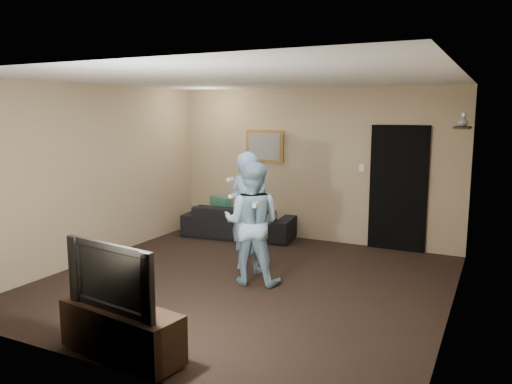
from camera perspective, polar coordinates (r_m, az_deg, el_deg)
The scene contains 19 objects.
ground at distance 6.63m, azimuth -1.22°, elevation -10.23°, with size 5.00×5.00×0.00m, color black.
ceiling at distance 6.27m, azimuth -1.30°, elevation 12.80°, with size 5.00×5.00×0.04m, color silver.
wall_back at distance 8.60m, azimuth 6.52°, elevation 3.06°, with size 5.00×0.04×2.60m, color tan.
wall_front at distance 4.30m, azimuth -16.94°, elevation -3.28°, with size 5.00×0.04×2.60m, color tan.
wall_left at distance 7.80m, azimuth -17.76°, elevation 2.07°, with size 0.04×5.00×2.60m, color tan.
wall_right at distance 5.63m, azimuth 21.91°, elevation -0.70°, with size 0.04×5.00×2.60m, color tan.
sofa at distance 8.87m, azimuth -1.91°, elevation -3.34°, with size 1.96×0.77×0.57m, color black.
throw_pillow at distance 9.02m, azimuth -4.09°, elevation -1.90°, with size 0.44×0.14×0.44m, color #1C5545.
painting_frame at distance 8.90m, azimuth 1.02°, elevation 5.25°, with size 0.72×0.05×0.57m, color olive.
painting_canvas at distance 8.87m, azimuth 0.95°, elevation 5.24°, with size 0.62×0.01×0.47m, color slate.
doorway at distance 8.23m, azimuth 15.94°, elevation 0.39°, with size 0.90×0.06×2.00m, color black.
light_switch at distance 8.33m, azimuth 11.97°, elevation 2.72°, with size 0.08×0.02×0.12m, color silver.
wall_shelf at distance 7.36m, azimuth 22.55°, elevation 6.82°, with size 0.20×0.60×0.03m, color black.
shelf_vase at distance 7.30m, azimuth 22.55°, elevation 7.48°, with size 0.14×0.14×0.14m, color #A1A1A5.
shelf_figurine at distance 7.46m, azimuth 22.65°, elevation 7.64°, with size 0.06×0.06×0.18m, color silver.
tv_console at distance 4.81m, azimuth -15.13°, elevation -15.06°, with size 1.24×0.40×0.44m, color black.
television at distance 4.62m, azimuth -15.40°, elevation -9.07°, with size 1.06×0.14×0.61m, color black.
wii_player_left at distance 6.89m, azimuth -0.85°, elevation -2.27°, with size 0.68×0.55×1.67m.
wii_player_right at distance 6.40m, azimuth -0.45°, elevation -3.56°, with size 0.86×0.72×1.58m.
Camera 1 is at (2.91, -5.54, 2.19)m, focal length 35.00 mm.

